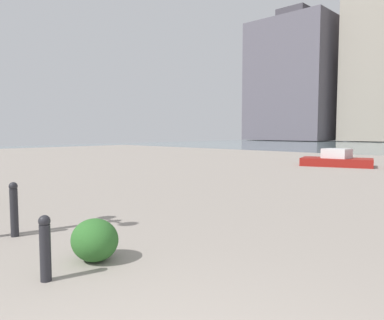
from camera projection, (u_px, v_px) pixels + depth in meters
building_annex at (381, 33)px, 63.78m from camera, size 10.26×10.61×37.37m
building_highrise at (292, 80)px, 71.94m from camera, size 15.99×11.17×25.33m
bollard_near at (45, 247)px, 4.02m from camera, size 0.13×0.13×0.74m
bollard_mid at (14, 208)px, 5.73m from camera, size 0.13×0.13×0.86m
shrub_round at (95, 240)px, 4.66m from camera, size 0.64×0.57×0.54m
boat at (336, 162)px, 17.51m from camera, size 3.51×2.50×0.95m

